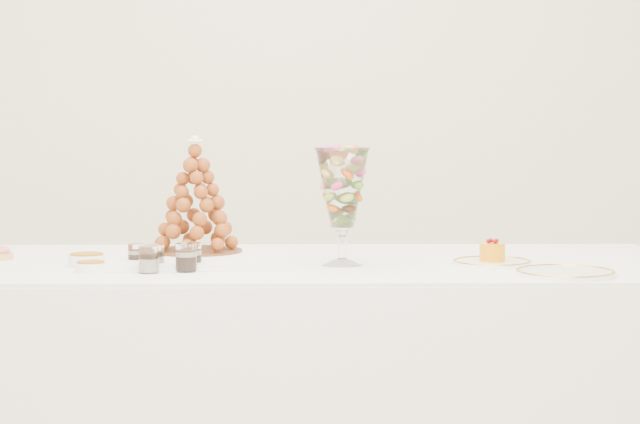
{
  "coord_description": "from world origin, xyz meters",
  "views": [
    {
      "loc": [
        -0.01,
        -3.24,
        1.28
      ],
      "look_at": [
        0.1,
        0.22,
        0.98
      ],
      "focal_mm": 70.0,
      "sensor_mm": 36.0,
      "label": 1
    }
  ],
  "objects": [
    {
      "name": "mousse_cake",
      "position": [
        0.58,
        0.2,
        0.87
      ],
      "size": [
        0.07,
        0.07,
        0.06
      ],
      "color": "orange",
      "rests_on": "cake_plate"
    },
    {
      "name": "ramekin_back",
      "position": [
        -0.55,
        0.21,
        0.85
      ],
      "size": [
        0.1,
        0.1,
        0.03
      ],
      "primitive_type": "cylinder",
      "color": "white",
      "rests_on": "buffet_table"
    },
    {
      "name": "verrine_e",
      "position": [
        -0.26,
        0.08,
        0.87
      ],
      "size": [
        0.07,
        0.07,
        0.08
      ],
      "primitive_type": "cylinder",
      "rotation": [
        0.0,
        0.0,
        -0.25
      ],
      "color": "white",
      "rests_on": "buffet_table"
    },
    {
      "name": "buffet_table",
      "position": [
        0.03,
        0.28,
        0.42
      ],
      "size": [
        2.2,
        0.91,
        0.83
      ],
      "rotation": [
        0.0,
        0.0,
        -0.02
      ],
      "color": "white",
      "rests_on": "ground"
    },
    {
      "name": "verrine_d",
      "position": [
        -0.36,
        0.06,
        0.87
      ],
      "size": [
        0.07,
        0.07,
        0.07
      ],
      "primitive_type": "cylinder",
      "rotation": [
        0.0,
        0.0,
        0.3
      ],
      "color": "white",
      "rests_on": "buffet_table"
    },
    {
      "name": "verrine_b",
      "position": [
        -0.35,
        0.13,
        0.87
      ],
      "size": [
        0.06,
        0.06,
        0.07
      ],
      "primitive_type": "cylinder",
      "rotation": [
        0.0,
        0.0,
        0.23
      ],
      "color": "white",
      "rests_on": "buffet_table"
    },
    {
      "name": "pink_tart",
      "position": [
        -0.82,
        0.36,
        0.85
      ],
      "size": [
        0.06,
        0.06,
        0.04
      ],
      "color": "tan",
      "rests_on": "buffet_table"
    },
    {
      "name": "verrine_c",
      "position": [
        -0.25,
        0.14,
        0.87
      ],
      "size": [
        0.06,
        0.06,
        0.07
      ],
      "primitive_type": "cylinder",
      "rotation": [
        0.0,
        0.0,
        -0.17
      ],
      "color": "white",
      "rests_on": "buffet_table"
    },
    {
      "name": "croquembouche",
      "position": [
        -0.26,
        0.38,
        1.01
      ],
      "size": [
        0.28,
        0.28,
        0.34
      ],
      "rotation": [
        0.0,
        0.0,
        -0.3
      ],
      "color": "brown",
      "rests_on": "lace_tray"
    },
    {
      "name": "ramekin_front",
      "position": [
        -0.52,
        0.08,
        0.84
      ],
      "size": [
        0.08,
        0.08,
        0.03
      ],
      "primitive_type": "cylinder",
      "color": "white",
      "rests_on": "buffet_table"
    },
    {
      "name": "macaron_vase",
      "position": [
        0.16,
        0.21,
        1.04
      ],
      "size": [
        0.15,
        0.15,
        0.32
      ],
      "color": "white",
      "rests_on": "buffet_table"
    },
    {
      "name": "cake_plate",
      "position": [
        0.58,
        0.2,
        0.84
      ],
      "size": [
        0.22,
        0.22,
        0.01
      ],
      "primitive_type": "cylinder",
      "color": "white",
      "rests_on": "buffet_table"
    },
    {
      "name": "verrine_a",
      "position": [
        -0.41,
        0.2,
        0.86
      ],
      "size": [
        0.05,
        0.05,
        0.06
      ],
      "primitive_type": "cylinder",
      "rotation": [
        0.0,
        0.0,
        -0.0
      ],
      "color": "white",
      "rests_on": "buffet_table"
    },
    {
      "name": "spare_plate",
      "position": [
        0.74,
        -0.02,
        0.84
      ],
      "size": [
        0.26,
        0.26,
        0.01
      ],
      "primitive_type": "cylinder",
      "color": "white",
      "rests_on": "buffet_table"
    },
    {
      "name": "lace_tray",
      "position": [
        -0.28,
        0.28,
        0.84
      ],
      "size": [
        0.58,
        0.45,
        0.02
      ],
      "primitive_type": "cube",
      "rotation": [
        0.0,
        0.0,
        0.07
      ],
      "color": "white",
      "rests_on": "buffet_table"
    }
  ]
}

